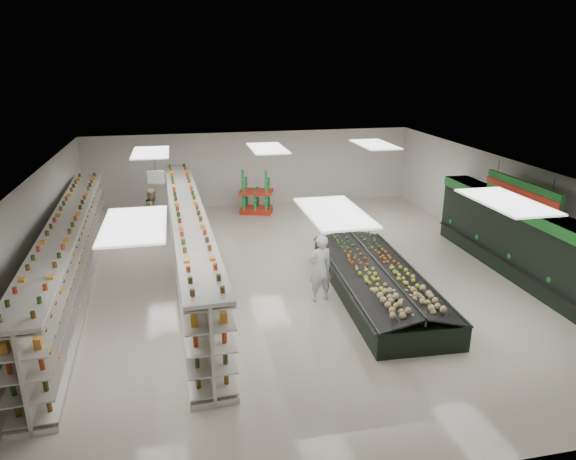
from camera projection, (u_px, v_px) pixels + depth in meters
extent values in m
plane|color=beige|center=(292.00, 276.00, 15.35)|extent=(16.00, 16.00, 0.00)
cube|color=white|center=(292.00, 171.00, 14.32)|extent=(14.00, 16.00, 0.02)
cube|color=silver|center=(252.00, 169.00, 22.24)|extent=(14.00, 0.02, 3.20)
cube|color=silver|center=(412.00, 393.00, 7.42)|extent=(14.00, 0.02, 3.20)
cube|color=silver|center=(32.00, 242.00, 13.45)|extent=(0.02, 16.00, 3.20)
cube|color=silver|center=(508.00, 211.00, 16.22)|extent=(0.02, 16.00, 3.20)
cube|color=black|center=(523.00, 242.00, 14.90)|extent=(0.80, 8.00, 2.20)
cube|color=#1F7429|center=(527.00, 211.00, 14.59)|extent=(0.85, 8.00, 0.30)
cube|color=black|center=(513.00, 261.00, 15.03)|extent=(0.55, 7.80, 0.15)
cube|color=silver|center=(520.00, 235.00, 14.79)|extent=(0.45, 7.70, 0.03)
cube|color=silver|center=(521.00, 225.00, 14.70)|extent=(0.45, 7.70, 0.03)
cube|color=white|center=(151.00, 215.00, 11.86)|extent=(0.50, 0.06, 0.40)
cube|color=red|center=(151.00, 215.00, 11.86)|extent=(0.52, 0.02, 0.12)
cylinder|color=black|center=(150.00, 202.00, 11.76)|extent=(0.01, 0.01, 0.50)
cube|color=white|center=(156.00, 177.00, 15.56)|extent=(0.50, 0.06, 0.40)
cube|color=red|center=(156.00, 177.00, 15.56)|extent=(0.52, 0.02, 0.12)
cylinder|color=black|center=(155.00, 167.00, 15.47)|extent=(0.01, 0.01, 0.50)
cube|color=#1F7429|center=(522.00, 191.00, 14.35)|extent=(0.10, 3.20, 0.60)
cube|color=red|center=(520.00, 191.00, 14.33)|extent=(0.03, 3.20, 0.18)
cylinder|color=black|center=(554.00, 187.00, 13.11)|extent=(0.01, 0.01, 0.50)
cylinder|color=black|center=(498.00, 168.00, 15.33)|extent=(0.01, 0.01, 0.50)
cube|color=white|center=(75.00, 290.00, 14.28)|extent=(1.44, 11.95, 0.12)
cube|color=white|center=(71.00, 259.00, 13.98)|extent=(0.61, 11.91, 1.99)
cube|color=white|center=(65.00, 223.00, 13.65)|extent=(1.44, 11.95, 0.08)
cube|color=silver|center=(66.00, 287.00, 14.19)|extent=(0.98, 11.83, 0.03)
cube|color=silver|center=(64.00, 272.00, 14.05)|extent=(0.98, 11.83, 0.03)
cube|color=silver|center=(61.00, 258.00, 13.91)|extent=(0.98, 11.83, 0.03)
cube|color=silver|center=(59.00, 243.00, 13.77)|extent=(0.98, 11.83, 0.03)
cube|color=silver|center=(57.00, 227.00, 13.63)|extent=(0.98, 11.83, 0.03)
cube|color=silver|center=(83.00, 285.00, 14.30)|extent=(0.98, 11.83, 0.03)
cube|color=silver|center=(81.00, 271.00, 14.16)|extent=(0.98, 11.83, 0.03)
cube|color=silver|center=(79.00, 256.00, 14.02)|extent=(0.98, 11.83, 0.03)
cube|color=silver|center=(77.00, 241.00, 13.88)|extent=(0.98, 11.83, 0.03)
cube|color=silver|center=(75.00, 226.00, 13.74)|extent=(0.98, 11.83, 0.03)
cube|color=white|center=(191.00, 275.00, 15.25)|extent=(1.40, 12.43, 0.12)
cube|color=white|center=(189.00, 244.00, 14.94)|extent=(0.54, 12.40, 2.07)
cube|color=white|center=(187.00, 209.00, 14.60)|extent=(1.40, 12.43, 0.08)
cube|color=silver|center=(183.00, 272.00, 15.16)|extent=(0.92, 12.31, 0.03)
cube|color=silver|center=(182.00, 258.00, 15.01)|extent=(0.92, 12.31, 0.03)
cube|color=silver|center=(181.00, 243.00, 14.87)|extent=(0.92, 12.31, 0.03)
cube|color=silver|center=(180.00, 228.00, 14.72)|extent=(0.92, 12.31, 0.03)
cube|color=silver|center=(179.00, 213.00, 14.58)|extent=(0.92, 12.31, 0.03)
cube|color=silver|center=(199.00, 270.00, 15.27)|extent=(0.92, 12.31, 0.03)
cube|color=silver|center=(198.00, 256.00, 15.12)|extent=(0.92, 12.31, 0.03)
cube|color=silver|center=(197.00, 242.00, 14.98)|extent=(0.92, 12.31, 0.03)
cube|color=silver|center=(197.00, 227.00, 14.83)|extent=(0.92, 12.31, 0.03)
cube|color=silver|center=(196.00, 212.00, 14.69)|extent=(0.92, 12.31, 0.03)
cube|color=black|center=(378.00, 284.00, 14.03)|extent=(2.43, 6.36, 0.63)
cube|color=#262626|center=(341.00, 276.00, 13.77)|extent=(0.34, 6.26, 0.05)
cube|color=#262626|center=(414.00, 271.00, 14.09)|extent=(0.34, 6.26, 0.05)
cube|color=black|center=(359.00, 271.00, 13.81)|extent=(1.44, 6.22, 0.32)
cube|color=black|center=(398.00, 269.00, 13.99)|extent=(1.44, 6.22, 0.32)
cube|color=#262626|center=(379.00, 267.00, 13.87)|extent=(0.33, 6.17, 0.22)
cube|color=red|center=(257.00, 210.00, 21.53)|extent=(1.48, 1.22, 0.21)
cube|color=red|center=(256.00, 192.00, 21.28)|extent=(1.55, 1.29, 0.11)
imported|color=white|center=(320.00, 268.00, 13.54)|extent=(0.74, 0.56, 1.84)
imported|color=tan|center=(154.00, 211.00, 18.87)|extent=(0.75, 0.94, 1.68)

